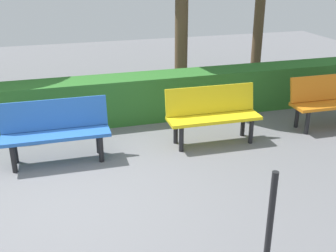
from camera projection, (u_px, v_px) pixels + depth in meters
name	position (u px, v px, depth m)	size (l,w,h in m)	color
ground_plane	(65.00, 192.00, 5.13)	(19.20, 19.20, 0.00)	slate
bench_orange	(336.00, 98.00, 6.99)	(1.63, 0.48, 0.86)	orange
bench_yellow	(212.00, 112.00, 6.35)	(1.43, 0.49, 0.86)	yellow
bench_blue	(56.00, 129.00, 5.76)	(1.47, 0.47, 0.86)	blue
hedge_row	(119.00, 100.00, 7.19)	(15.20, 0.60, 0.79)	#2D6B28
railing_post_mid	(270.00, 221.00, 3.71)	(0.06, 0.06, 1.00)	black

